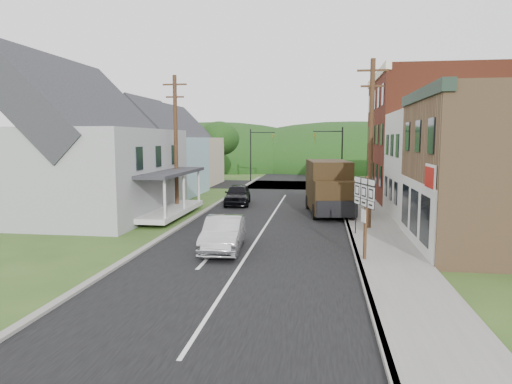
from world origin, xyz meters
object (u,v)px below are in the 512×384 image
at_px(silver_sedan, 224,234).
at_px(dark_sedan, 238,195).
at_px(delivery_van, 329,187).
at_px(warning_sign, 356,205).
at_px(route_sign_cluster, 365,206).

relative_size(silver_sedan, dark_sedan, 1.00).
bearing_deg(delivery_van, warning_sign, -87.06).
bearing_deg(silver_sedan, delivery_van, 61.91).
bearing_deg(warning_sign, delivery_van, 86.71).
height_order(silver_sedan, route_sign_cluster, route_sign_cluster).
xyz_separation_m(silver_sedan, delivery_van, (4.72, 10.57, 1.01)).
distance_m(delivery_van, warning_sign, 6.82).
relative_size(dark_sedan, warning_sign, 1.96).
bearing_deg(dark_sedan, warning_sign, -57.85).
bearing_deg(dark_sedan, silver_sedan, -87.99).
bearing_deg(delivery_van, silver_sedan, -121.27).
relative_size(delivery_van, warning_sign, 2.83).
height_order(route_sign_cluster, warning_sign, route_sign_cluster).
distance_m(route_sign_cluster, warning_sign, 5.03).
height_order(silver_sedan, delivery_van, delivery_van).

